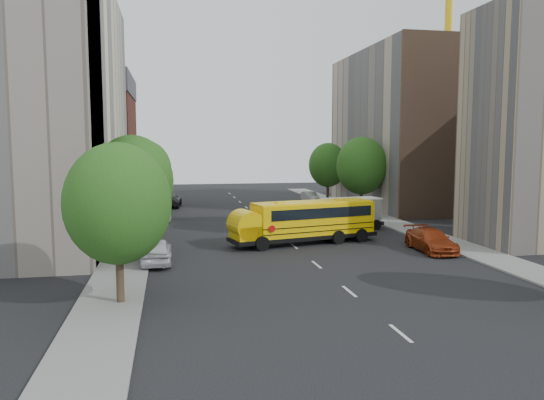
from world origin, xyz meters
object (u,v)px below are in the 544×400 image
object	(u,v)px
parked_car_3	(431,240)
parked_car_5	(310,197)
parked_car_1	(161,216)
parked_car_2	(169,200)
tower_crane	(464,15)
street_tree_1	(133,182)
school_bus	(303,220)
parked_car_4	(360,212)
street_tree_5	(328,165)
safari_truck	(346,213)
parked_car_0	(156,251)
street_tree_4	(362,166)
street_tree_2	(145,170)
street_tree_0	(118,204)

from	to	relation	value
parked_car_3	parked_car_5	xyz separation A→B (m)	(0.00, 31.87, -0.10)
parked_car_1	parked_car_2	xyz separation A→B (m)	(0.80, 13.59, 0.02)
parked_car_3	tower_crane	bearing A→B (deg)	59.50
street_tree_1	tower_crane	bearing A→B (deg)	37.80
parked_car_1	parked_car_5	distance (m)	24.17
parked_car_5	parked_car_2	bearing A→B (deg)	-176.18
school_bus	parked_car_4	world-z (taller)	school_bus
street_tree_5	safari_truck	xyz separation A→B (m)	(-4.91, -21.66, -3.27)
street_tree_5	parked_car_2	size ratio (longest dim) A/B	1.35
street_tree_1	parked_car_4	size ratio (longest dim) A/B	1.95
street_tree_1	parked_car_0	bearing A→B (deg)	-53.19
street_tree_5	safari_truck	size ratio (longest dim) A/B	1.13
parked_car_0	parked_car_5	xyz separation A→B (m)	(18.40, 32.24, -0.14)
street_tree_4	parked_car_0	xyz separation A→B (m)	(-20.60, -19.87, -4.27)
street_tree_1	parked_car_2	world-z (taller)	street_tree_1
street_tree_5	parked_car_3	bearing A→B (deg)	-94.00
street_tree_1	parked_car_5	world-z (taller)	street_tree_1
safari_truck	parked_car_0	distance (m)	18.73
street_tree_5	parked_car_2	world-z (taller)	street_tree_5
street_tree_5	street_tree_4	bearing A→B (deg)	-90.00
street_tree_4	parked_car_0	bearing A→B (deg)	-136.03
safari_truck	parked_car_4	xyz separation A→B (m)	(3.51, 6.11, -0.75)
parked_car_2	parked_car_0	bearing A→B (deg)	93.82
parked_car_2	parked_car_1	bearing A→B (deg)	91.97
street_tree_1	parked_car_5	distance (m)	36.51
school_bus	parked_car_5	bearing A→B (deg)	60.36
street_tree_4	parked_car_1	size ratio (longest dim) A/B	1.76
safari_truck	parked_car_0	xyz separation A→B (m)	(-15.69, -10.21, -0.63)
street_tree_2	street_tree_0	bearing A→B (deg)	-90.00
safari_truck	parked_car_4	world-z (taller)	safari_truck
tower_crane	parked_car_5	distance (m)	32.09
tower_crane	safari_truck	xyz separation A→B (m)	(-24.16, -23.66, -23.04)
tower_crane	safari_truck	size ratio (longest dim) A/B	5.38
parked_car_2	parked_car_4	bearing A→B (deg)	148.39
safari_truck	parked_car_4	bearing A→B (deg)	48.93
street_tree_0	street_tree_4	distance (m)	35.61
street_tree_2	street_tree_5	size ratio (longest dim) A/B	1.03
parked_car_0	street_tree_0	bearing A→B (deg)	80.32
parked_car_0	parked_car_1	xyz separation A→B (m)	(0.00, 16.57, -0.04)
parked_car_4	parked_car_5	bearing A→B (deg)	92.20
street_tree_2	parked_car_5	distance (m)	23.71
parked_car_4	school_bus	bearing A→B (deg)	-127.80
street_tree_2	parked_car_1	xyz separation A→B (m)	(1.40, -3.30, -4.07)
school_bus	parked_car_0	distance (m)	11.56
parked_car_0	street_tree_4	bearing A→B (deg)	-135.94
parked_car_2	parked_car_5	size ratio (longest dim) A/B	1.38
street_tree_4	parked_car_3	xyz separation A→B (m)	(-2.20, -19.50, -4.31)
tower_crane	street_tree_0	bearing A→B (deg)	-134.49
tower_crane	street_tree_4	distance (m)	30.71
parked_car_0	parked_car_1	distance (m)	16.57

